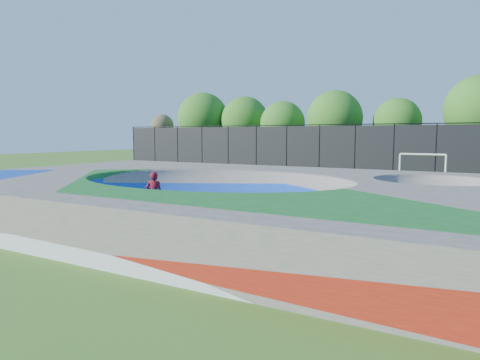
# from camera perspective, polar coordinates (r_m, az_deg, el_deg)

# --- Properties ---
(ground) EXTENTS (120.00, 120.00, 0.00)m
(ground) POSITION_cam_1_polar(r_m,az_deg,el_deg) (16.76, -3.47, -4.77)
(ground) COLOR #37641B
(ground) RESTS_ON ground
(skate_deck) EXTENTS (22.00, 14.00, 1.50)m
(skate_deck) POSITION_cam_1_polar(r_m,az_deg,el_deg) (16.63, -3.49, -2.23)
(skate_deck) COLOR gray
(skate_deck) RESTS_ON ground
(skater) EXTENTS (0.76, 0.67, 1.76)m
(skater) POSITION_cam_1_polar(r_m,az_deg,el_deg) (16.55, -11.37, -1.93)
(skater) COLOR red
(skater) RESTS_ON ground
(skateboard) EXTENTS (0.76, 0.63, 0.05)m
(skateboard) POSITION_cam_1_polar(r_m,az_deg,el_deg) (16.69, -11.31, -4.84)
(skateboard) COLOR black
(skateboard) RESTS_ON ground
(soccer_goal) EXTENTS (2.93, 0.12, 1.93)m
(soccer_goal) POSITION_cam_1_polar(r_m,az_deg,el_deg) (30.65, 23.13, 2.17)
(soccer_goal) COLOR silver
(soccer_goal) RESTS_ON ground
(fence) EXTENTS (48.09, 0.09, 4.04)m
(fence) POSITION_cam_1_polar(r_m,az_deg,el_deg) (35.96, 15.07, 4.15)
(fence) COLOR black
(fence) RESTS_ON ground
(treeline) EXTENTS (50.74, 7.27, 8.04)m
(treeline) POSITION_cam_1_polar(r_m,az_deg,el_deg) (40.68, 18.90, 8.02)
(treeline) COLOR #493424
(treeline) RESTS_ON ground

